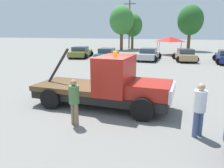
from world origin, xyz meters
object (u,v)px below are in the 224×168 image
(parked_car_teal, at_px, (107,54))
(parked_car_silver, at_px, (149,54))
(tow_truck, at_px, (109,86))
(parked_car_tan, at_px, (185,55))
(traffic_cone, at_px, (127,80))
(tree_center, at_px, (122,20))
(canopy_tent_red, at_px, (170,39))
(tree_left, at_px, (133,25))
(person_near_truck, at_px, (200,106))
(parked_car_olive, at_px, (81,52))
(person_at_hood, at_px, (74,99))
(utility_pole, at_px, (129,22))
(tree_right, at_px, (190,20))

(parked_car_teal, xyz_separation_m, parked_car_silver, (4.57, 1.21, 0.00))
(parked_car_teal, bearing_deg, tow_truck, -165.46)
(parked_car_tan, distance_m, traffic_cone, 12.92)
(parked_car_silver, xyz_separation_m, tree_center, (-6.34, 12.19, 4.28))
(canopy_tent_red, bearing_deg, tree_left, 129.05)
(traffic_cone, bearing_deg, parked_car_teal, 113.87)
(person_near_truck, relative_size, tree_center, 0.23)
(canopy_tent_red, bearing_deg, parked_car_olive, -148.68)
(parked_car_tan, xyz_separation_m, tree_left, (-8.96, 14.89, 3.55))
(tree_center, relative_size, traffic_cone, 13.37)
(parked_car_teal, distance_m, parked_car_silver, 4.73)
(parked_car_teal, bearing_deg, person_near_truck, -157.11)
(parked_car_silver, xyz_separation_m, traffic_cone, (0.23, -12.07, -0.40))
(canopy_tent_red, xyz_separation_m, traffic_cone, (-1.76, -18.60, -1.88))
(parked_car_silver, bearing_deg, canopy_tent_red, -14.38)
(canopy_tent_red, relative_size, tree_left, 0.50)
(person_at_hood, height_order, tree_left, tree_left)
(parked_car_silver, height_order, parked_car_tan, same)
(person_at_hood, xyz_separation_m, tree_center, (-6.16, 30.66, 3.98))
(tow_truck, relative_size, traffic_cone, 11.08)
(tree_left, bearing_deg, person_near_truck, -74.97)
(tow_truck, bearing_deg, parked_car_teal, 111.01)
(person_near_truck, height_order, tree_center, tree_center)
(traffic_cone, xyz_separation_m, utility_pole, (-6.09, 28.20, 4.56))
(person_near_truck, height_order, parked_car_silver, person_near_truck)
(person_near_truck, relative_size, canopy_tent_red, 0.55)
(parked_car_tan, bearing_deg, person_near_truck, 170.26)
(parked_car_tan, relative_size, canopy_tent_red, 1.45)
(person_near_truck, distance_m, parked_car_olive, 22.11)
(canopy_tent_red, bearing_deg, tree_right, 68.69)
(parked_car_teal, xyz_separation_m, parked_car_tan, (8.49, 1.52, -0.00))
(parked_car_teal, relative_size, tree_center, 0.67)
(parked_car_silver, bearing_deg, parked_car_tan, -83.00)
(person_near_truck, distance_m, tree_center, 32.26)
(parked_car_silver, relative_size, tree_right, 0.68)
(tree_left, bearing_deg, parked_car_silver, -71.65)
(tow_truck, xyz_separation_m, canopy_tent_red, (1.56, 22.90, 1.18))
(tree_left, height_order, traffic_cone, tree_left)
(parked_car_teal, relative_size, canopy_tent_red, 1.57)
(tow_truck, xyz_separation_m, tree_left, (-5.47, 31.57, 3.24))
(parked_car_silver, relative_size, tree_center, 0.67)
(tree_left, relative_size, utility_pole, 0.69)
(person_at_hood, xyz_separation_m, parked_car_silver, (0.18, 18.47, -0.30))
(person_at_hood, bearing_deg, person_near_truck, -56.60)
(tow_truck, xyz_separation_m, parked_car_olive, (-8.94, 16.52, -0.30))
(person_near_truck, bearing_deg, tow_truck, -159.60)
(tow_truck, distance_m, tree_right, 30.47)
(parked_car_teal, relative_size, tree_left, 0.79)
(person_near_truck, bearing_deg, tree_right, 135.85)
(tow_truck, relative_size, tree_right, 0.84)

